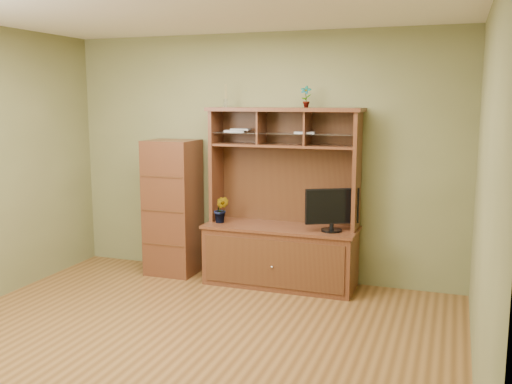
% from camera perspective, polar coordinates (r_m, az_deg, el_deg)
% --- Properties ---
extents(room, '(4.54, 4.04, 2.74)m').
position_cam_1_polar(room, '(4.52, -7.79, 1.11)').
color(room, brown).
rests_on(room, ground).
extents(media_hutch, '(1.66, 0.61, 1.90)m').
position_cam_1_polar(media_hutch, '(6.14, 2.53, -4.54)').
color(media_hutch, '#462314').
rests_on(media_hutch, room).
extents(monitor, '(0.51, 0.30, 0.44)m').
position_cam_1_polar(monitor, '(5.85, 7.60, -1.69)').
color(monitor, black).
rests_on(monitor, media_hutch).
extents(orchid_plant, '(0.17, 0.15, 0.29)m').
position_cam_1_polar(orchid_plant, '(6.22, -3.50, -1.76)').
color(orchid_plant, '#25521C').
rests_on(orchid_plant, media_hutch).
extents(top_plant, '(0.12, 0.08, 0.22)m').
position_cam_1_polar(top_plant, '(5.98, 5.01, 9.48)').
color(top_plant, '#306121').
rests_on(top_plant, media_hutch).
extents(reed_diffuser, '(0.05, 0.05, 0.25)m').
position_cam_1_polar(reed_diffuser, '(6.26, -3.03, 9.36)').
color(reed_diffuser, silver).
rests_on(reed_diffuser, media_hutch).
extents(magazines, '(1.02, 0.21, 0.04)m').
position_cam_1_polar(magazines, '(6.13, 0.29, 6.12)').
color(magazines, '#A1A1A6').
rests_on(magazines, media_hutch).
extents(side_cabinet, '(0.55, 0.50, 1.53)m').
position_cam_1_polar(side_cabinet, '(6.58, -8.31, -1.52)').
color(side_cabinet, '#462314').
rests_on(side_cabinet, room).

